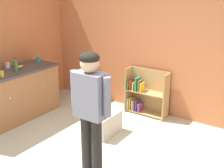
% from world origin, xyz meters
% --- Properties ---
extents(back_wall, '(5.20, 0.06, 2.70)m').
position_xyz_m(back_wall, '(0.00, 2.33, 1.35)').
color(back_wall, '#C26D42').
rests_on(back_wall, ground).
extents(left_side_wall, '(0.06, 2.99, 2.70)m').
position_xyz_m(left_side_wall, '(-2.63, 0.80, 1.35)').
color(left_side_wall, '#C66C40').
rests_on(left_side_wall, ground).
extents(bookshelf, '(0.80, 0.28, 0.85)m').
position_xyz_m(bookshelf, '(-0.38, 2.15, 0.37)').
color(bookshelf, tan).
rests_on(bookshelf, ground).
extents(standing_person, '(0.57, 0.23, 1.61)m').
position_xyz_m(standing_person, '(-0.00, 0.05, 0.98)').
color(standing_person, '#282322').
rests_on(standing_person, ground).
extents(pet_carrier, '(0.42, 0.55, 0.36)m').
position_xyz_m(pet_carrier, '(-0.56, 1.04, 0.18)').
color(pet_carrier, beige).
rests_on(pet_carrier, ground).
extents(banana_bunch, '(0.12, 0.16, 0.04)m').
position_xyz_m(banana_bunch, '(-2.22, 0.82, 0.93)').
color(banana_bunch, yellow).
rests_on(banana_bunch, kitchen_counter).
extents(green_glass_bottle, '(0.07, 0.07, 0.25)m').
position_xyz_m(green_glass_bottle, '(-2.10, 0.64, 1.00)').
color(green_glass_bottle, '#33753D').
rests_on(green_glass_bottle, kitchen_counter).
extents(yellow_cup, '(0.08, 0.08, 0.09)m').
position_xyz_m(yellow_cup, '(-2.05, 0.31, 0.95)').
color(yellow_cup, yellow).
rests_on(yellow_cup, kitchen_counter).
extents(white_cup, '(0.08, 0.08, 0.09)m').
position_xyz_m(white_cup, '(-2.43, 0.72, 0.95)').
color(white_cup, white).
rests_on(white_cup, kitchen_counter).
extents(teal_cup, '(0.08, 0.08, 0.09)m').
position_xyz_m(teal_cup, '(-2.30, 1.32, 0.95)').
color(teal_cup, teal).
rests_on(teal_cup, kitchen_counter).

